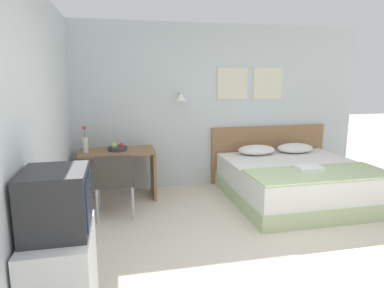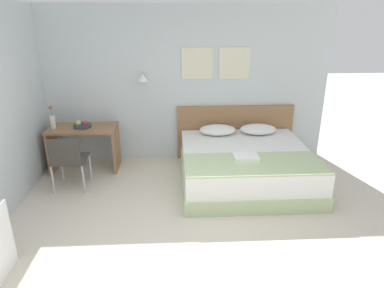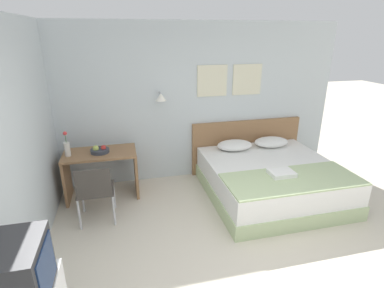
{
  "view_description": "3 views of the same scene",
  "coord_description": "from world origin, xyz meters",
  "px_view_note": "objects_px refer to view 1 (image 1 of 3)",
  "views": [
    {
      "loc": [
        -1.54,
        -2.7,
        1.8
      ],
      "look_at": [
        -0.66,
        1.29,
        1.0
      ],
      "focal_mm": 32.0,
      "sensor_mm": 36.0,
      "label": 1
    },
    {
      "loc": [
        -0.04,
        -3.06,
        2.47
      ],
      "look_at": [
        0.19,
        1.35,
        0.8
      ],
      "focal_mm": 32.0,
      "sensor_mm": 36.0,
      "label": 2
    },
    {
      "loc": [
        -1.19,
        -2.11,
        2.45
      ],
      "look_at": [
        -0.18,
        2.01,
        0.88
      ],
      "focal_mm": 28.0,
      "sensor_mm": 36.0,
      "label": 3
    }
  ],
  "objects_px": {
    "throw_blanket": "(320,174)",
    "fruit_bowl": "(118,148)",
    "folded_towel_near_foot": "(308,168)",
    "desk_chair": "(114,180)",
    "desk": "(118,165)",
    "pillow_left": "(256,150)",
    "headboard": "(268,153)",
    "pillow_right": "(295,148)",
    "television": "(56,201)",
    "tv_stand": "(62,279)",
    "flower_vase": "(85,143)",
    "bed": "(297,182)"
  },
  "relations": [
    {
      "from": "throw_blanket",
      "to": "fruit_bowl",
      "type": "relative_size",
      "value": 6.76
    },
    {
      "from": "folded_towel_near_foot",
      "to": "desk_chair",
      "type": "distance_m",
      "value": 2.57
    },
    {
      "from": "desk",
      "to": "pillow_left",
      "type": "bearing_deg",
      "value": 2.31
    },
    {
      "from": "headboard",
      "to": "pillow_left",
      "type": "height_order",
      "value": "headboard"
    },
    {
      "from": "throw_blanket",
      "to": "headboard",
      "type": "bearing_deg",
      "value": 90.0
    },
    {
      "from": "folded_towel_near_foot",
      "to": "desk_chair",
      "type": "height_order",
      "value": "desk_chair"
    },
    {
      "from": "pillow_right",
      "to": "desk",
      "type": "relative_size",
      "value": 0.57
    },
    {
      "from": "folded_towel_near_foot",
      "to": "television",
      "type": "height_order",
      "value": "television"
    },
    {
      "from": "desk",
      "to": "television",
      "type": "height_order",
      "value": "television"
    },
    {
      "from": "tv_stand",
      "to": "folded_towel_near_foot",
      "type": "bearing_deg",
      "value": 28.96
    },
    {
      "from": "folded_towel_near_foot",
      "to": "desk_chair",
      "type": "bearing_deg",
      "value": 172.94
    },
    {
      "from": "headboard",
      "to": "desk",
      "type": "height_order",
      "value": "headboard"
    },
    {
      "from": "desk_chair",
      "to": "folded_towel_near_foot",
      "type": "bearing_deg",
      "value": -7.06
    },
    {
      "from": "television",
      "to": "tv_stand",
      "type": "bearing_deg",
      "value": 180.0
    },
    {
      "from": "pillow_left",
      "to": "tv_stand",
      "type": "height_order",
      "value": "tv_stand"
    },
    {
      "from": "desk_chair",
      "to": "throw_blanket",
      "type": "bearing_deg",
      "value": -9.73
    },
    {
      "from": "fruit_bowl",
      "to": "television",
      "type": "bearing_deg",
      "value": -99.05
    },
    {
      "from": "flower_vase",
      "to": "tv_stand",
      "type": "bearing_deg",
      "value": -89.52
    },
    {
      "from": "desk",
      "to": "flower_vase",
      "type": "height_order",
      "value": "flower_vase"
    },
    {
      "from": "pillow_left",
      "to": "folded_towel_near_foot",
      "type": "xyz_separation_m",
      "value": [
        0.26,
        -1.15,
        -0.02
      ]
    },
    {
      "from": "pillow_right",
      "to": "tv_stand",
      "type": "height_order",
      "value": "tv_stand"
    },
    {
      "from": "tv_stand",
      "to": "headboard",
      "type": "bearing_deg",
      "value": 45.42
    },
    {
      "from": "throw_blanket",
      "to": "fruit_bowl",
      "type": "distance_m",
      "value": 2.85
    },
    {
      "from": "pillow_right",
      "to": "folded_towel_near_foot",
      "type": "bearing_deg",
      "value": -111.04
    },
    {
      "from": "desk",
      "to": "tv_stand",
      "type": "bearing_deg",
      "value": -98.96
    },
    {
      "from": "pillow_right",
      "to": "throw_blanket",
      "type": "relative_size",
      "value": 0.33
    },
    {
      "from": "headboard",
      "to": "television",
      "type": "relative_size",
      "value": 4.2
    },
    {
      "from": "tv_stand",
      "to": "desk_chair",
      "type": "bearing_deg",
      "value": 79.13
    },
    {
      "from": "bed",
      "to": "television",
      "type": "height_order",
      "value": "television"
    },
    {
      "from": "bed",
      "to": "pillow_right",
      "type": "height_order",
      "value": "pillow_right"
    },
    {
      "from": "desk",
      "to": "television",
      "type": "distance_m",
      "value": 2.75
    },
    {
      "from": "pillow_left",
      "to": "flower_vase",
      "type": "distance_m",
      "value": 2.7
    },
    {
      "from": "pillow_left",
      "to": "throw_blanket",
      "type": "distance_m",
      "value": 1.34
    },
    {
      "from": "fruit_bowl",
      "to": "bed",
      "type": "bearing_deg",
      "value": -13.39
    },
    {
      "from": "television",
      "to": "pillow_right",
      "type": "bearing_deg",
      "value": 39.48
    },
    {
      "from": "folded_towel_near_foot",
      "to": "desk",
      "type": "height_order",
      "value": "desk"
    },
    {
      "from": "pillow_left",
      "to": "fruit_bowl",
      "type": "height_order",
      "value": "fruit_bowl"
    },
    {
      "from": "television",
      "to": "throw_blanket",
      "type": "bearing_deg",
      "value": 26.16
    },
    {
      "from": "bed",
      "to": "desk_chair",
      "type": "bearing_deg",
      "value": -177.5
    },
    {
      "from": "pillow_right",
      "to": "pillow_left",
      "type": "bearing_deg",
      "value": 180.0
    },
    {
      "from": "desk_chair",
      "to": "flower_vase",
      "type": "distance_m",
      "value": 0.88
    },
    {
      "from": "folded_towel_near_foot",
      "to": "throw_blanket",
      "type": "bearing_deg",
      "value": -55.69
    },
    {
      "from": "pillow_right",
      "to": "television",
      "type": "xyz_separation_m",
      "value": [
        -3.36,
        -2.77,
        0.34
      ]
    },
    {
      "from": "bed",
      "to": "tv_stand",
      "type": "relative_size",
      "value": 2.65
    },
    {
      "from": "tv_stand",
      "to": "television",
      "type": "height_order",
      "value": "television"
    },
    {
      "from": "pillow_left",
      "to": "headboard",
      "type": "bearing_deg",
      "value": 39.81
    },
    {
      "from": "throw_blanket",
      "to": "fruit_bowl",
      "type": "bearing_deg",
      "value": 155.4
    },
    {
      "from": "flower_vase",
      "to": "desk",
      "type": "bearing_deg",
      "value": 6.19
    },
    {
      "from": "tv_stand",
      "to": "bed",
      "type": "bearing_deg",
      "value": 34.19
    },
    {
      "from": "folded_towel_near_foot",
      "to": "tv_stand",
      "type": "relative_size",
      "value": 0.46
    }
  ]
}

